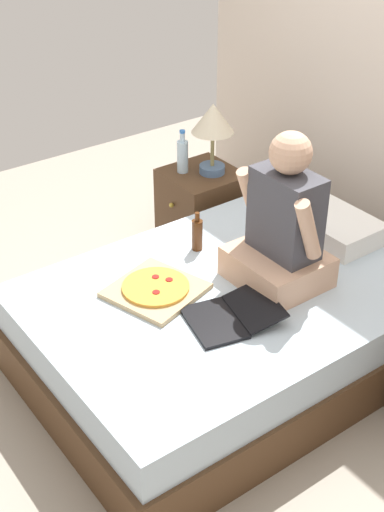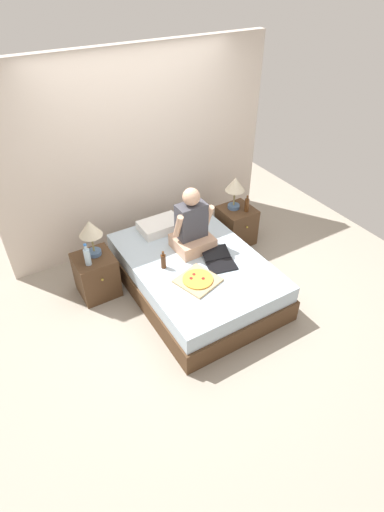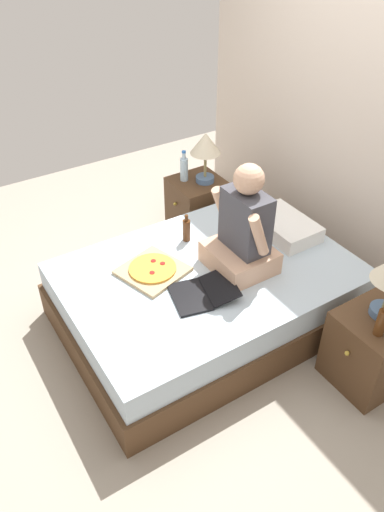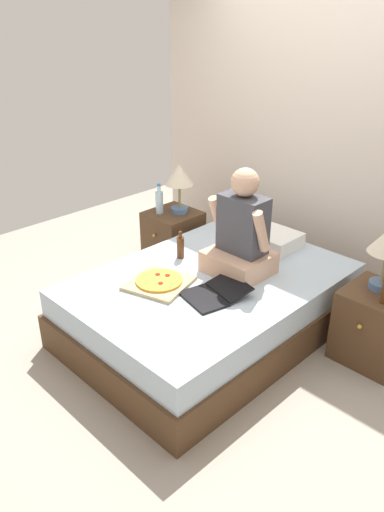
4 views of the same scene
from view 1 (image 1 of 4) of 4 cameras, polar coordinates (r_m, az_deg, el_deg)
The scene contains 10 objects.
ground_plane at distance 3.80m, azimuth 3.11°, elevation -8.16°, with size 5.67×5.67×0.00m, color #9E9384.
bed at distance 3.66m, azimuth 3.22°, elevation -5.41°, with size 1.43×2.04×0.47m.
nightstand_left at distance 4.60m, azimuth 0.76°, elevation 3.76°, with size 0.44×0.47×0.52m.
lamp_on_left_nightstand at distance 4.35m, azimuth 1.68°, elevation 10.56°, with size 0.26×0.26×0.45m.
water_bottle at distance 4.44m, azimuth -0.76°, elevation 8.06°, with size 0.07×0.07×0.28m.
pillow at distance 3.96m, azimuth 11.12°, elevation 2.44°, with size 0.52×0.34×0.12m, color white.
person_seated at distance 3.43m, azimuth 7.23°, elevation 2.13°, with size 0.47×0.40×0.78m.
laptop at distance 3.27m, azimuth 2.86°, elevation -4.90°, with size 0.41×0.48×0.07m.
pizza_box at distance 3.45m, azimuth -2.92°, elevation -2.67°, with size 0.50×0.50×0.05m.
beer_bottle_on_bed at distance 3.75m, azimuth 0.42°, elevation 1.76°, with size 0.06×0.06×0.22m.
Camera 1 is at (2.20, -1.87, 2.48)m, focal length 50.00 mm.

